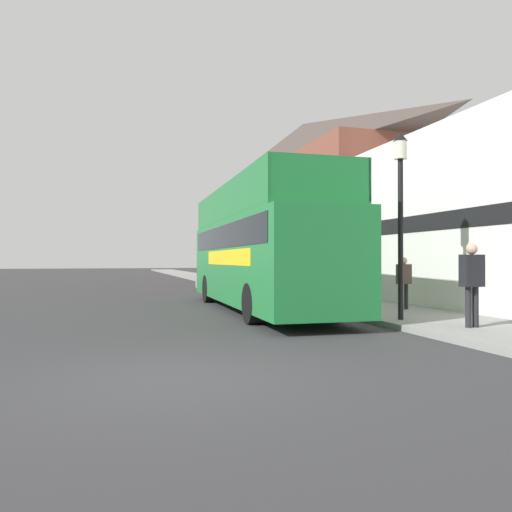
# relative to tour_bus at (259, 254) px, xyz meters

# --- Properties ---
(ground_plane) EXTENTS (144.00, 144.00, 0.00)m
(ground_plane) POSITION_rel_tour_bus_xyz_m (-3.89, 12.35, -1.83)
(ground_plane) COLOR #333335
(sidewalk) EXTENTS (3.23, 108.00, 0.14)m
(sidewalk) POSITION_rel_tour_bus_xyz_m (3.33, 9.35, -1.76)
(sidewalk) COLOR gray
(sidewalk) RESTS_ON ground_plane
(brick_terrace_rear) EXTENTS (6.00, 23.13, 10.82)m
(brick_terrace_rear) POSITION_rel_tour_bus_xyz_m (7.95, 15.88, 3.58)
(brick_terrace_rear) COLOR brown
(brick_terrace_rear) RESTS_ON ground_plane
(tour_bus) EXTENTS (2.77, 11.18, 3.97)m
(tour_bus) POSITION_rel_tour_bus_xyz_m (0.00, 0.00, 0.00)
(tour_bus) COLOR #1E7A38
(tour_bus) RESTS_ON ground_plane
(parked_car_ahead_of_bus) EXTENTS (1.82, 4.51, 1.43)m
(parked_car_ahead_of_bus) POSITION_rel_tour_bus_xyz_m (0.64, 8.42, -1.17)
(parked_car_ahead_of_bus) COLOR #9E9EA3
(parked_car_ahead_of_bus) RESTS_ON ground_plane
(pedestrian_second) EXTENTS (0.48, 0.27, 1.85)m
(pedestrian_second) POSITION_rel_tour_bus_xyz_m (3.00, -6.26, -0.58)
(pedestrian_second) COLOR #232328
(pedestrian_second) RESTS_ON sidewalk
(pedestrian_third) EXTENTS (0.41, 0.23, 1.56)m
(pedestrian_third) POSITION_rel_tour_bus_xyz_m (3.87, -2.29, -0.75)
(pedestrian_third) COLOR #232328
(pedestrian_third) RESTS_ON sidewalk
(lamp_post_nearest) EXTENTS (0.35, 0.35, 4.67)m
(lamp_post_nearest) POSITION_rel_tour_bus_xyz_m (2.31, -4.55, 1.53)
(lamp_post_nearest) COLOR black
(lamp_post_nearest) RESTS_ON sidewalk
(lamp_post_second) EXTENTS (0.35, 0.35, 5.08)m
(lamp_post_second) POSITION_rel_tour_bus_xyz_m (2.20, 5.40, 1.78)
(lamp_post_second) COLOR black
(lamp_post_second) RESTS_ON sidewalk
(lamp_post_third) EXTENTS (0.35, 0.35, 4.39)m
(lamp_post_third) POSITION_rel_tour_bus_xyz_m (2.25, 15.35, 1.36)
(lamp_post_third) COLOR black
(lamp_post_third) RESTS_ON sidewalk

